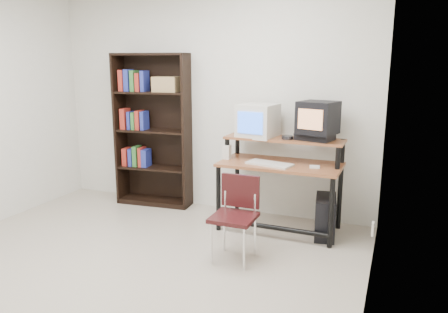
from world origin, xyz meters
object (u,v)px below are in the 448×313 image
at_px(crt_tv, 318,118).
at_px(pc_tower, 325,217).
at_px(computer_desk, 281,166).
at_px(school_chair, 236,209).
at_px(crt_monitor, 258,121).
at_px(bookshelf, 154,129).

bearing_deg(crt_tv, pc_tower, -24.83).
height_order(computer_desk, crt_tv, crt_tv).
bearing_deg(school_chair, computer_desk, 77.29).
xyz_separation_m(crt_monitor, school_chair, (0.11, -0.95, -0.68)).
xyz_separation_m(crt_monitor, crt_tv, (0.64, -0.02, 0.07)).
bearing_deg(crt_monitor, computer_desk, -12.34).
bearing_deg(bookshelf, pc_tower, -13.20).
xyz_separation_m(computer_desk, school_chair, (-0.19, -0.84, -0.23)).
bearing_deg(crt_tv, school_chair, -104.72).
relative_size(school_chair, bookshelf, 0.41).
relative_size(crt_monitor, bookshelf, 0.23).
relative_size(crt_monitor, school_chair, 0.56).
xyz_separation_m(crt_tv, school_chair, (-0.54, -0.93, -0.75)).
xyz_separation_m(computer_desk, pc_tower, (0.49, -0.03, -0.48)).
relative_size(computer_desk, crt_tv, 2.95).
bearing_deg(pc_tower, computer_desk, 167.91).
bearing_deg(bookshelf, school_chair, -41.78).
bearing_deg(pc_tower, school_chair, -138.67).
distance_m(computer_desk, pc_tower, 0.69).
relative_size(computer_desk, crt_monitor, 2.95).
bearing_deg(computer_desk, crt_monitor, 160.91).
xyz_separation_m(pc_tower, bookshelf, (-2.19, 0.30, 0.75)).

